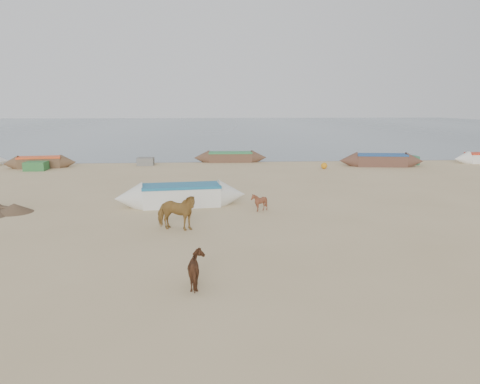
{
  "coord_description": "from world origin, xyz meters",
  "views": [
    {
      "loc": [
        -1.37,
        -14.39,
        4.47
      ],
      "look_at": [
        0.0,
        4.0,
        1.0
      ],
      "focal_mm": 35.0,
      "sensor_mm": 36.0,
      "label": 1
    }
  ],
  "objects_px": {
    "near_canoe": "(181,195)",
    "calf_right": "(199,270)",
    "cow_adult": "(176,212)",
    "calf_front": "(259,202)"
  },
  "relations": [
    {
      "from": "cow_adult",
      "to": "calf_front",
      "type": "height_order",
      "value": "cow_adult"
    },
    {
      "from": "cow_adult",
      "to": "near_canoe",
      "type": "height_order",
      "value": "cow_adult"
    },
    {
      "from": "calf_front",
      "to": "near_canoe",
      "type": "distance_m",
      "value": 3.62
    },
    {
      "from": "near_canoe",
      "to": "calf_right",
      "type": "bearing_deg",
      "value": -91.47
    },
    {
      "from": "cow_adult",
      "to": "near_canoe",
      "type": "distance_m",
      "value": 4.14
    },
    {
      "from": "calf_front",
      "to": "calf_right",
      "type": "relative_size",
      "value": 0.89
    },
    {
      "from": "calf_right",
      "to": "near_canoe",
      "type": "bearing_deg",
      "value": -23.5
    },
    {
      "from": "calf_right",
      "to": "near_canoe",
      "type": "relative_size",
      "value": 0.15
    },
    {
      "from": "near_canoe",
      "to": "cow_adult",
      "type": "bearing_deg",
      "value": -96.5
    },
    {
      "from": "calf_front",
      "to": "near_canoe",
      "type": "bearing_deg",
      "value": -106.64
    }
  ]
}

